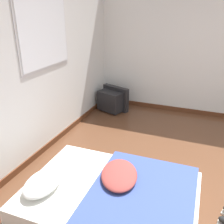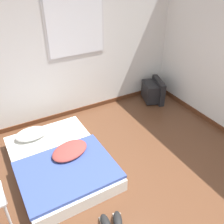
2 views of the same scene
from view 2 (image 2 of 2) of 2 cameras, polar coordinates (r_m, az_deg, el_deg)
name	(u,v)px [view 2 (image 2 of 2)]	position (r m, az deg, el deg)	size (l,w,h in m)	color
ground_plane	(133,222)	(3.37, 4.71, -23.81)	(20.00, 20.00, 0.00)	brown
wall_back	(52,54)	(4.58, -13.49, 12.74)	(7.34, 0.08, 2.60)	silver
mattress_bed	(60,161)	(3.93, -11.84, -10.88)	(1.34, 1.82, 0.35)	silver
crt_tv	(153,91)	(5.54, 9.43, 4.76)	(0.52, 0.63, 0.49)	black
sneaker_pair	(112,222)	(3.30, -0.07, -23.89)	(0.32, 0.32, 0.10)	silver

